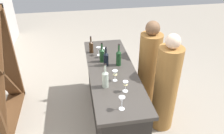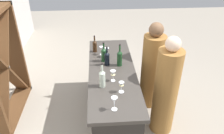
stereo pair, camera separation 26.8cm
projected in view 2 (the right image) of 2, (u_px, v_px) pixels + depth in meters
name	position (u px, v px, depth m)	size (l,w,h in m)	color
ground_plane	(112.00, 118.00, 3.65)	(12.00, 12.00, 0.00)	#9E9384
bar_counter	(112.00, 95.00, 3.41)	(2.04, 0.66, 0.92)	#2A2723
wine_rack	(2.00, 68.00, 3.36)	(1.26, 0.28, 1.70)	brown
wine_bottle_leftmost_clear_pale	(102.00, 78.00, 2.77)	(0.08, 0.08, 0.33)	#B7C6B2
wine_bottle_second_left_olive_green	(120.00, 58.00, 3.21)	(0.07, 0.07, 0.34)	#193D1E
wine_bottle_center_near_black	(107.00, 58.00, 3.23)	(0.07, 0.07, 0.30)	black
wine_bottle_second_right_olive_green	(104.00, 54.00, 3.33)	(0.08, 0.08, 0.31)	#193D1E
wine_bottle_rightmost_amber_brown	(95.00, 46.00, 3.61)	(0.07, 0.07, 0.28)	#331E0F
wine_glass_near_left	(121.00, 85.00, 2.68)	(0.07, 0.07, 0.15)	white
wine_glass_near_center	(113.00, 74.00, 2.89)	(0.07, 0.07, 0.15)	white
wine_glass_near_right	(114.00, 101.00, 2.40)	(0.07, 0.07, 0.17)	white
wine_glass_far_left	(107.00, 51.00, 3.45)	(0.07, 0.07, 0.16)	white
wine_glass_far_center	(101.00, 49.00, 3.52)	(0.07, 0.07, 0.14)	white
person_left_guest	(166.00, 91.00, 3.10)	(0.37, 0.37, 1.53)	#9E6B33
person_center_guest	(152.00, 69.00, 3.64)	(0.41, 0.41, 1.49)	#9E6B33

